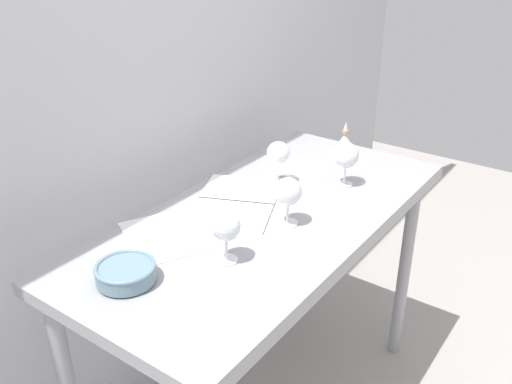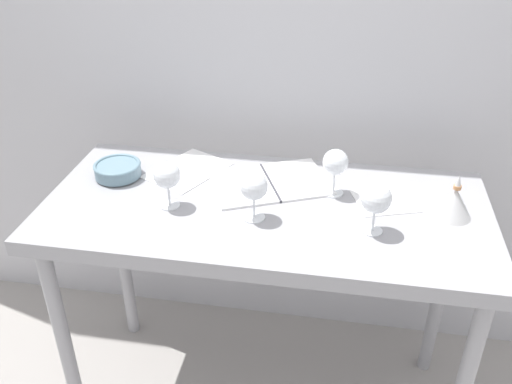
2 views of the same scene
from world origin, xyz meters
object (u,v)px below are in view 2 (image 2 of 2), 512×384
wine_glass_far_right (335,163)px  open_notebook (270,182)px  wine_glass_near_left (167,176)px  tasting_bowl (118,170)px  wine_glass_near_center (254,188)px  tasting_sheet_upper (188,170)px  wine_glass_near_right (376,199)px  decanter_funnel (454,202)px  tasting_sheet_lower (381,196)px

wine_glass_far_right → open_notebook: size_ratio=0.35×
wine_glass_near_left → tasting_bowl: wine_glass_near_left is taller
wine_glass_near_center → tasting_sheet_upper: (-0.28, 0.26, -0.10)m
wine_glass_near_center → tasting_sheet_upper: wine_glass_near_center is taller
wine_glass_near_left → tasting_bowl: bearing=146.9°
wine_glass_near_left → wine_glass_near_right: bearing=-3.2°
wine_glass_near_left → open_notebook: (0.29, 0.19, -0.10)m
open_notebook → decanter_funnel: (0.57, -0.10, 0.04)m
wine_glass_near_center → decanter_funnel: 0.60m
decanter_funnel → wine_glass_near_right: bearing=-152.3°
tasting_sheet_upper → tasting_sheet_lower: (0.66, -0.06, 0.00)m
wine_glass_near_left → tasting_sheet_lower: size_ratio=0.67×
open_notebook → tasting_sheet_lower: 0.37m
wine_glass_near_center → wine_glass_near_left: bearing=175.1°
tasting_bowl → wine_glass_near_left: bearing=-33.1°
wine_glass_near_right → tasting_sheet_lower: (0.03, 0.21, -0.11)m
wine_glass_far_right → wine_glass_near_right: 0.23m
wine_glass_near_left → wine_glass_near_center: (0.27, -0.02, -0.00)m
tasting_sheet_lower → wine_glass_near_right: bearing=-117.1°
tasting_sheet_upper → decanter_funnel: 0.88m
wine_glass_near_center → open_notebook: bearing=85.5°
tasting_sheet_upper → tasting_bowl: (-0.22, -0.08, 0.03)m
wine_glass_far_right → decanter_funnel: 0.37m
wine_glass_near_right → tasting_sheet_lower: size_ratio=0.69×
tasting_bowl → decanter_funnel: size_ratio=1.12×
wine_glass_far_right → wine_glass_near_left: bearing=-161.9°
wine_glass_far_right → open_notebook: 0.24m
tasting_sheet_lower → tasting_bowl: (-0.88, -0.02, 0.03)m
tasting_sheet_upper → tasting_bowl: tasting_bowl is taller
wine_glass_near_right → wine_glass_near_center: (-0.35, 0.01, -0.00)m
open_notebook → decanter_funnel: 0.58m
tasting_sheet_lower → tasting_sheet_upper: bearing=156.2°
wine_glass_near_center → open_notebook: (0.02, 0.22, -0.10)m
wine_glass_near_center → tasting_bowl: size_ratio=0.96×
tasting_sheet_upper → tasting_sheet_lower: 0.67m
wine_glass_far_right → decanter_funnel: size_ratio=1.10×
wine_glass_near_right → open_notebook: bearing=145.8°
open_notebook → tasting_sheet_lower: (0.37, -0.02, -0.00)m
wine_glass_near_left → tasting_sheet_upper: bearing=92.2°
wine_glass_near_left → wine_glass_near_right: 0.62m
wine_glass_far_right → wine_glass_near_right: wine_glass_near_right is taller
wine_glass_near_right → tasting_sheet_upper: 0.70m
wine_glass_near_left → decanter_funnel: (0.86, 0.09, -0.06)m
tasting_sheet_upper → wine_glass_far_right: bearing=18.9°
wine_glass_near_left → wine_glass_near_right: (0.62, -0.04, 0.00)m
wine_glass_near_right → tasting_sheet_lower: bearing=81.4°
tasting_sheet_upper → tasting_bowl: 0.24m
open_notebook → tasting_bowl: bearing=161.0°
tasting_bowl → decanter_funnel: (1.09, -0.06, 0.02)m
tasting_bowl → wine_glass_far_right: bearing=1.1°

